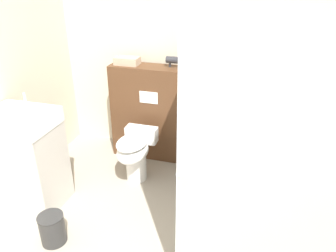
{
  "coord_description": "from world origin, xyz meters",
  "views": [
    {
      "loc": [
        1.02,
        -1.54,
        2.2
      ],
      "look_at": [
        0.2,
        1.31,
        0.76
      ],
      "focal_mm": 35.0,
      "sensor_mm": 36.0,
      "label": 1
    }
  ],
  "objects_px": {
    "sink_vanity": "(27,159)",
    "waste_bin": "(52,229)",
    "hair_drier": "(173,60)",
    "toilet": "(135,152)"
  },
  "relations": [
    {
      "from": "toilet",
      "to": "hair_drier",
      "type": "bearing_deg",
      "value": 67.71
    },
    {
      "from": "hair_drier",
      "to": "waste_bin",
      "type": "distance_m",
      "value": 2.14
    },
    {
      "from": "sink_vanity",
      "to": "hair_drier",
      "type": "xyz_separation_m",
      "value": [
        1.12,
        1.29,
        0.74
      ]
    },
    {
      "from": "hair_drier",
      "to": "waste_bin",
      "type": "relative_size",
      "value": 0.61
    },
    {
      "from": "toilet",
      "to": "hair_drier",
      "type": "distance_m",
      "value": 1.13
    },
    {
      "from": "toilet",
      "to": "hair_drier",
      "type": "xyz_separation_m",
      "value": [
        0.26,
        0.63,
        0.9
      ]
    },
    {
      "from": "sink_vanity",
      "to": "waste_bin",
      "type": "relative_size",
      "value": 4.08
    },
    {
      "from": "toilet",
      "to": "sink_vanity",
      "type": "xyz_separation_m",
      "value": [
        -0.86,
        -0.67,
        0.16
      ]
    },
    {
      "from": "toilet",
      "to": "waste_bin",
      "type": "xyz_separation_m",
      "value": [
        -0.35,
        -1.1,
        -0.21
      ]
    },
    {
      "from": "waste_bin",
      "to": "hair_drier",
      "type": "bearing_deg",
      "value": 70.48
    }
  ]
}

